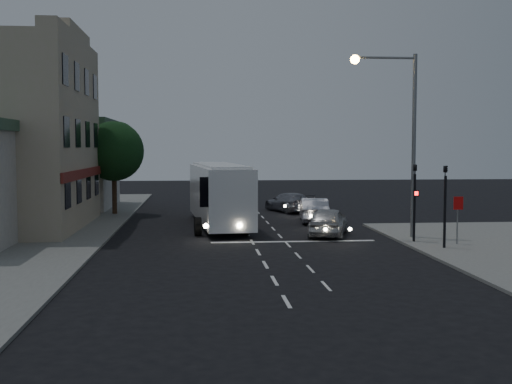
{
  "coord_description": "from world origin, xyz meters",
  "views": [
    {
      "loc": [
        -2.59,
        -28.59,
        4.58
      ],
      "look_at": [
        0.47,
        5.28,
        2.2
      ],
      "focal_mm": 45.0,
      "sensor_mm": 36.0,
      "label": 1
    }
  ],
  "objects": [
    {
      "name": "traffic_signal_main",
      "position": [
        7.6,
        0.78,
        2.42
      ],
      "size": [
        0.25,
        0.35,
        4.1
      ],
      "color": "black",
      "rests_on": "sidewalk_near"
    },
    {
      "name": "car_suv",
      "position": [
        4.08,
        3.8,
        0.75
      ],
      "size": [
        3.02,
        4.73,
        1.5
      ],
      "primitive_type": "imported",
      "rotation": [
        0.0,
        0.0,
        2.84
      ],
      "color": "#B3B3B3",
      "rests_on": "ground"
    },
    {
      "name": "regulatory_sign",
      "position": [
        9.3,
        -0.24,
        1.6
      ],
      "size": [
        0.45,
        0.12,
        2.2
      ],
      "color": "slate",
      "rests_on": "sidewalk_near"
    },
    {
      "name": "sidewalk_far",
      "position": [
        -13.0,
        8.0,
        0.06
      ],
      "size": [
        12.0,
        50.0,
        0.12
      ],
      "primitive_type": "cube",
      "color": "slate",
      "rests_on": "ground"
    },
    {
      "name": "tour_bus",
      "position": [
        -1.4,
        8.55,
        1.95
      ],
      "size": [
        3.49,
        11.94,
        3.61
      ],
      "rotation": [
        0.0,
        0.0,
        0.09
      ],
      "color": "white",
      "rests_on": "ground"
    },
    {
      "name": "road_markings",
      "position": [
        1.29,
        3.31,
        0.0
      ],
      "size": [
        8.0,
        30.55,
        0.01
      ],
      "color": "silver",
      "rests_on": "ground"
    },
    {
      "name": "streetlight",
      "position": [
        7.34,
        2.2,
        5.73
      ],
      "size": [
        3.32,
        0.44,
        9.0
      ],
      "color": "slate",
      "rests_on": "sidewalk_near"
    },
    {
      "name": "traffic_signal_side",
      "position": [
        8.3,
        -1.2,
        2.42
      ],
      "size": [
        0.18,
        0.15,
        4.1
      ],
      "color": "black",
      "rests_on": "sidewalk_near"
    },
    {
      "name": "ground",
      "position": [
        0.0,
        0.0,
        0.0
      ],
      "size": [
        120.0,
        120.0,
        0.0
      ],
      "primitive_type": "plane",
      "color": "black"
    },
    {
      "name": "low_building_north",
      "position": [
        -13.5,
        20.0,
        3.39
      ],
      "size": [
        9.4,
        9.4,
        6.5
      ],
      "color": "#9D9A96",
      "rests_on": "sidewalk_far"
    },
    {
      "name": "street_tree",
      "position": [
        -8.21,
        15.02,
        4.5
      ],
      "size": [
        4.0,
        4.0,
        6.2
      ],
      "color": "black",
      "rests_on": "sidewalk_far"
    },
    {
      "name": "car_sedan_b",
      "position": [
        3.79,
        16.27,
        0.69
      ],
      "size": [
        3.38,
        5.11,
        1.38
      ],
      "primitive_type": "imported",
      "rotation": [
        0.0,
        0.0,
        3.48
      ],
      "color": "gray",
      "rests_on": "ground"
    },
    {
      "name": "car_sedan_a",
      "position": [
        4.44,
        9.89,
        0.74
      ],
      "size": [
        2.06,
        4.64,
        1.48
      ],
      "primitive_type": "imported",
      "rotation": [
        0.0,
        0.0,
        3.03
      ],
      "color": "silver",
      "rests_on": "ground"
    }
  ]
}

